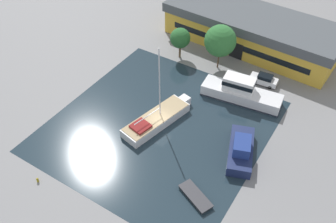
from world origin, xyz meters
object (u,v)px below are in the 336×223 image
at_px(warehouse_building, 252,30).
at_px(sailboat_moored, 157,119).
at_px(cabin_boat, 241,150).
at_px(parked_car, 264,79).
at_px(motor_cruiser, 241,92).
at_px(quay_tree_near_building, 180,38).
at_px(small_dinghy, 196,196).
at_px(quay_tree_by_water, 220,41).

height_order(warehouse_building, sailboat_moored, sailboat_moored).
height_order(sailboat_moored, cabin_boat, sailboat_moored).
height_order(warehouse_building, parked_car, warehouse_building).
height_order(warehouse_building, motor_cruiser, warehouse_building).
bearing_deg(quay_tree_near_building, warehouse_building, 50.21).
bearing_deg(small_dinghy, cabin_boat, 12.76).
height_order(quay_tree_by_water, parked_car, quay_tree_by_water).
distance_m(warehouse_building, cabin_boat, 26.62).
xyz_separation_m(warehouse_building, quay_tree_near_building, (-8.42, -10.11, 0.78)).
xyz_separation_m(parked_car, motor_cruiser, (-1.59, -5.36, 0.53)).
bearing_deg(parked_car, small_dinghy, 179.11).
height_order(quay_tree_by_water, small_dinghy, quay_tree_by_water).
bearing_deg(warehouse_building, quay_tree_by_water, -96.68).
distance_m(motor_cruiser, cabin_boat, 11.03).
bearing_deg(warehouse_building, quay_tree_near_building, -126.36).
distance_m(quay_tree_by_water, motor_cruiser, 9.21).
relative_size(quay_tree_near_building, cabin_boat, 0.66).
bearing_deg(motor_cruiser, warehouse_building, 10.88).
xyz_separation_m(small_dinghy, cabin_boat, (1.66, 8.63, 0.79)).
xyz_separation_m(warehouse_building, sailboat_moored, (-2.84, -25.55, -2.19)).
bearing_deg(motor_cruiser, quay_tree_by_water, 42.42).
bearing_deg(sailboat_moored, warehouse_building, 96.15).
xyz_separation_m(quay_tree_near_building, parked_car, (14.77, 0.64, -2.85)).
relative_size(warehouse_building, quay_tree_near_building, 5.74).
bearing_deg(motor_cruiser, sailboat_moored, 137.75).
xyz_separation_m(warehouse_building, cabin_boat, (9.33, -24.86, -1.86)).
xyz_separation_m(quay_tree_near_building, motor_cruiser, (13.18, -4.72, -2.32)).
bearing_deg(parked_car, warehouse_building, 29.84).
bearing_deg(parked_car, quay_tree_near_building, 88.46).
height_order(warehouse_building, quay_tree_near_building, warehouse_building).
bearing_deg(warehouse_building, motor_cruiser, -68.75).
height_order(parked_car, motor_cruiser, motor_cruiser).
relative_size(sailboat_moored, motor_cruiser, 0.98).
xyz_separation_m(sailboat_moored, cabin_boat, (12.17, 0.69, 0.33)).
height_order(quay_tree_near_building, sailboat_moored, sailboat_moored).
xyz_separation_m(warehouse_building, small_dinghy, (7.67, -33.49, -2.66)).
relative_size(motor_cruiser, cabin_boat, 1.48).
distance_m(parked_car, sailboat_moored, 18.53).
bearing_deg(parked_car, motor_cruiser, 159.44).
xyz_separation_m(sailboat_moored, small_dinghy, (10.51, -7.94, -0.46)).
distance_m(quay_tree_by_water, cabin_boat, 19.45).
xyz_separation_m(motor_cruiser, cabin_boat, (4.57, -10.03, -0.33)).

